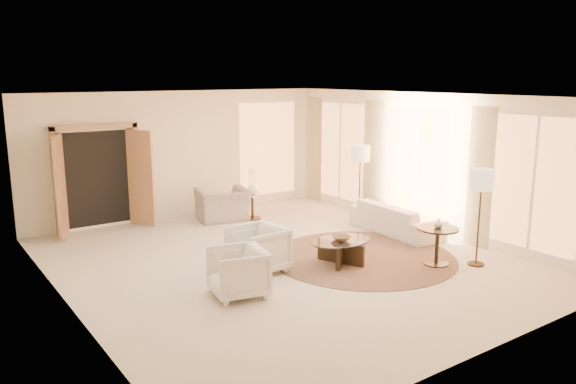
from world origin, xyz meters
TOP-DOWN VIEW (x-y plane):
  - room at (0.00, 0.00)m, footprint 7.04×8.04m
  - windows_right at (3.45, 0.10)m, footprint 0.10×6.40m
  - window_back_corner at (2.30, 3.95)m, footprint 1.70×0.10m
  - curtains_right at (3.40, 1.00)m, footprint 0.06×5.20m
  - french_doors at (-1.90, 3.82)m, footprint 1.95×0.66m
  - area_rug at (1.28, -0.64)m, footprint 3.42×3.42m
  - sofa at (2.90, 0.13)m, footprint 0.93×2.11m
  - armchair_left at (-0.62, -0.19)m, footprint 0.78×0.83m
  - armchair_right at (-1.39, -0.89)m, footprint 0.85×0.89m
  - accent_chair at (0.51, 3.06)m, footprint 1.19×0.90m
  - coffee_table at (0.74, -0.67)m, footprint 1.33×1.33m
  - end_table at (2.03, -1.64)m, footprint 0.68×0.68m
  - side_table at (1.10, 2.77)m, footprint 0.48×0.48m
  - floor_lamp_near at (2.90, 1.26)m, footprint 0.40×0.40m
  - floor_lamp_far at (2.57, -2.03)m, footprint 0.40×0.40m
  - bowl at (0.74, -0.67)m, footprint 0.40×0.40m
  - end_vase at (2.03, -1.64)m, footprint 0.20×0.20m
  - side_vase at (1.10, 2.77)m, footprint 0.28×0.28m

SIDE VIEW (x-z plane):
  - area_rug at x=1.28m, z-range 0.00..0.01m
  - coffee_table at x=0.74m, z-range 0.05..0.47m
  - sofa at x=2.90m, z-range 0.00..0.60m
  - side_table at x=1.10m, z-range 0.06..0.62m
  - armchair_right at x=-1.39m, z-range 0.00..0.78m
  - armchair_left at x=-0.62m, z-range 0.00..0.83m
  - end_table at x=2.03m, z-range 0.12..0.76m
  - bowl at x=0.74m, z-range 0.41..0.49m
  - accent_chair at x=0.51m, z-range 0.00..0.93m
  - side_vase at x=1.10m, z-range 0.56..0.80m
  - end_vase at x=2.03m, z-range 0.64..0.80m
  - french_doors at x=-1.90m, z-range -0.01..2.15m
  - curtains_right at x=3.40m, z-range 0.00..2.60m
  - windows_right at x=3.45m, z-range 0.15..2.55m
  - window_back_corner at x=2.30m, z-range 0.15..2.55m
  - floor_lamp_far at x=2.57m, z-range 0.57..2.21m
  - room at x=0.00m, z-range -0.02..2.81m
  - floor_lamp_near at x=2.90m, z-range 0.59..2.26m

